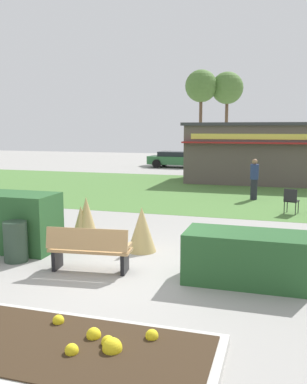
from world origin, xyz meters
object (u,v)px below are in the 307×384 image
(trash_bin, at_px, (16,241))
(person_standing, at_px, (254,179))
(parked_car_west_slot, at_px, (176,159))
(food_kiosk, at_px, (261,152))
(tree_right_bg, at_px, (227,89))
(tree_left_bg, at_px, (201,87))
(cafe_chair_west, at_px, (291,199))
(park_bench, at_px, (89,249))

(trash_bin, height_order, person_standing, person_standing)
(person_standing, bearing_deg, parked_car_west_slot, 1.19)
(food_kiosk, relative_size, tree_right_bg, 1.03)
(tree_left_bg, bearing_deg, person_standing, -73.30)
(cafe_chair_west, bearing_deg, parked_car_west_slot, 116.44)
(tree_left_bg, bearing_deg, park_bench, -83.87)
(park_bench, height_order, parked_car_west_slot, parked_car_west_slot)
(park_bench, distance_m, person_standing, 10.42)
(cafe_chair_west, distance_m, parked_car_west_slot, 17.73)
(trash_bin, xyz_separation_m, cafe_chair_west, (5.96, 7.18, 0.08))
(person_standing, distance_m, parked_car_west_slot, 14.69)
(food_kiosk, bearing_deg, tree_left_bg, 113.92)
(food_kiosk, bearing_deg, parked_car_west_slot, 133.64)
(park_bench, height_order, tree_right_bg, tree_right_bg)
(cafe_chair_west, height_order, parked_car_west_slot, parked_car_west_slot)
(trash_bin, distance_m, cafe_chair_west, 9.34)
(park_bench, bearing_deg, tree_right_bg, 91.90)
(food_kiosk, height_order, cafe_chair_west, food_kiosk)
(food_kiosk, relative_size, person_standing, 4.78)
(trash_bin, distance_m, tree_right_bg, 30.92)
(food_kiosk, height_order, parked_car_west_slot, food_kiosk)
(park_bench, bearing_deg, person_standing, 75.00)
(cafe_chair_west, xyz_separation_m, parked_car_west_slot, (-7.90, 15.88, 0.12))
(park_bench, xyz_separation_m, trash_bin, (-1.87, 0.16, -0.03))
(park_bench, height_order, person_standing, person_standing)
(parked_car_west_slot, relative_size, tree_left_bg, 0.53)
(food_kiosk, xyz_separation_m, cafe_chair_west, (1.42, -9.08, -1.10))
(tree_left_bg, bearing_deg, cafe_chair_west, -71.92)
(trash_bin, height_order, food_kiosk, food_kiosk)
(park_bench, xyz_separation_m, tree_right_bg, (-1.01, 30.50, 5.89))
(food_kiosk, distance_m, parked_car_west_slot, 9.44)
(trash_bin, height_order, cafe_chair_west, trash_bin)
(food_kiosk, distance_m, person_standing, 6.42)
(food_kiosk, bearing_deg, person_standing, -89.86)
(cafe_chair_west, relative_size, person_standing, 0.53)
(cafe_chair_west, xyz_separation_m, person_standing, (-1.40, 2.71, 0.33))
(park_bench, bearing_deg, tree_left_bg, 96.13)
(cafe_chair_west, height_order, person_standing, person_standing)
(food_kiosk, height_order, person_standing, food_kiosk)
(park_bench, distance_m, tree_left_bg, 30.43)
(parked_car_west_slot, bearing_deg, tree_left_bg, 84.51)
(trash_bin, height_order, tree_left_bg, tree_left_bg)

